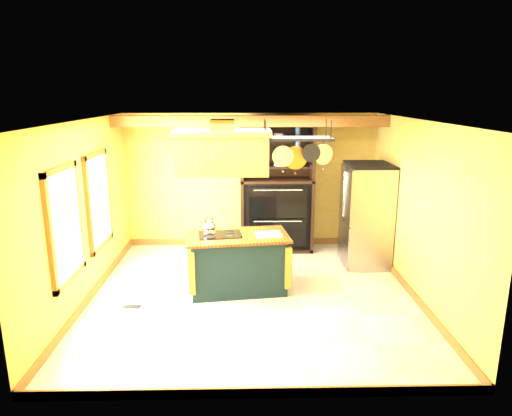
{
  "coord_description": "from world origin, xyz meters",
  "views": [
    {
      "loc": [
        -0.09,
        -6.6,
        3.08
      ],
      "look_at": [
        0.06,
        0.3,
        1.34
      ],
      "focal_mm": 32.0,
      "sensor_mm": 36.0,
      "label": 1
    }
  ],
  "objects_px": {
    "kitchen_island": "(237,262)",
    "range_hood": "(223,150)",
    "refrigerator": "(366,217)",
    "hutch": "(276,203)",
    "pot_rack": "(297,146)"
  },
  "relations": [
    {
      "from": "range_hood",
      "to": "refrigerator",
      "type": "relative_size",
      "value": 0.78
    },
    {
      "from": "hutch",
      "to": "refrigerator",
      "type": "bearing_deg",
      "value": -29.12
    },
    {
      "from": "refrigerator",
      "to": "hutch",
      "type": "height_order",
      "value": "hutch"
    },
    {
      "from": "kitchen_island",
      "to": "refrigerator",
      "type": "relative_size",
      "value": 0.93
    },
    {
      "from": "kitchen_island",
      "to": "hutch",
      "type": "distance_m",
      "value": 2.2
    },
    {
      "from": "range_hood",
      "to": "pot_rack",
      "type": "xyz_separation_m",
      "value": [
        1.1,
        0.01,
        0.07
      ]
    },
    {
      "from": "kitchen_island",
      "to": "pot_rack",
      "type": "relative_size",
      "value": 1.49
    },
    {
      "from": "pot_rack",
      "to": "hutch",
      "type": "height_order",
      "value": "pot_rack"
    },
    {
      "from": "kitchen_island",
      "to": "range_hood",
      "type": "height_order",
      "value": "range_hood"
    },
    {
      "from": "refrigerator",
      "to": "hutch",
      "type": "distance_m",
      "value": 1.8
    },
    {
      "from": "kitchen_island",
      "to": "refrigerator",
      "type": "height_order",
      "value": "refrigerator"
    },
    {
      "from": "range_hood",
      "to": "refrigerator",
      "type": "height_order",
      "value": "range_hood"
    },
    {
      "from": "range_hood",
      "to": "hutch",
      "type": "distance_m",
      "value": 2.57
    },
    {
      "from": "kitchen_island",
      "to": "hutch",
      "type": "relative_size",
      "value": 0.67
    },
    {
      "from": "refrigerator",
      "to": "pot_rack",
      "type": "bearing_deg",
      "value": -141.65
    }
  ]
}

